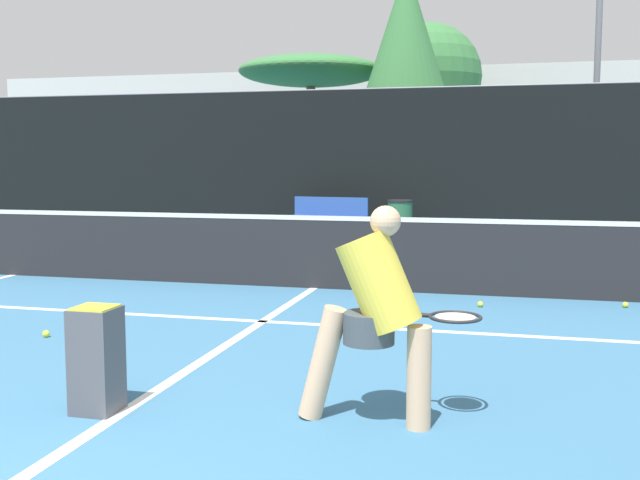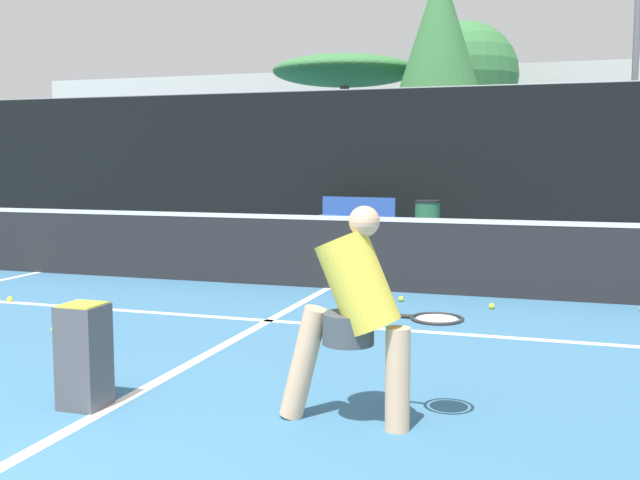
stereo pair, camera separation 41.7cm
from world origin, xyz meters
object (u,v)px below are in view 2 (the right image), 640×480
object	(u,v)px
trash_bin	(427,220)
parked_car	(477,201)
ball_hopper	(84,353)
courtside_bench	(356,215)
player_practicing	(356,309)

from	to	relation	value
trash_bin	parked_car	distance (m)	3.94
ball_hopper	trash_bin	world-z (taller)	trash_bin
courtside_bench	trash_bin	xyz separation A→B (m)	(1.56, -0.09, -0.06)
player_practicing	trash_bin	world-z (taller)	player_practicing
player_practicing	ball_hopper	bearing A→B (deg)	-170.79
ball_hopper	parked_car	world-z (taller)	parked_car
courtside_bench	parked_car	world-z (taller)	parked_car
ball_hopper	trash_bin	xyz separation A→B (m)	(0.39, 11.27, 0.04)
player_practicing	trash_bin	distance (m)	11.14
player_practicing	ball_hopper	distance (m)	1.88
trash_bin	parked_car	xyz separation A→B (m)	(0.60, 3.88, 0.20)
player_practicing	courtside_bench	size ratio (longest dim) A/B	0.80
courtside_bench	trash_bin	bearing A→B (deg)	4.33
trash_bin	parked_car	world-z (taller)	parked_car
ball_hopper	trash_bin	bearing A→B (deg)	88.04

